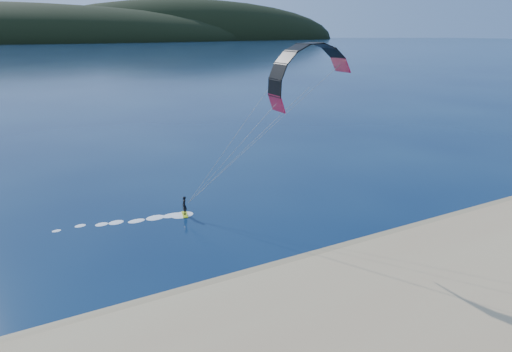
# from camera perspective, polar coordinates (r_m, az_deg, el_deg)

# --- Properties ---
(ground) EXTENTS (1800.00, 1800.00, 0.00)m
(ground) POSITION_cam_1_polar(r_m,az_deg,el_deg) (24.55, 2.93, -19.57)
(ground) COLOR #071839
(ground) RESTS_ON ground
(wet_sand) EXTENTS (220.00, 2.50, 0.10)m
(wet_sand) POSITION_cam_1_polar(r_m,az_deg,el_deg) (27.74, -1.87, -14.32)
(wet_sand) COLOR #988058
(wet_sand) RESTS_ON ground
(headland) EXTENTS (1200.00, 310.00, 140.00)m
(headland) POSITION_cam_1_polar(r_m,az_deg,el_deg) (761.96, -27.62, 15.99)
(headland) COLOR black
(headland) RESTS_ON ground
(kitesurfer_near) EXTENTS (24.03, 7.70, 15.26)m
(kitesurfer_near) POSITION_cam_1_polar(r_m,az_deg,el_deg) (34.24, 6.37, 11.28)
(kitesurfer_near) COLOR #BFD619
(kitesurfer_near) RESTS_ON ground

